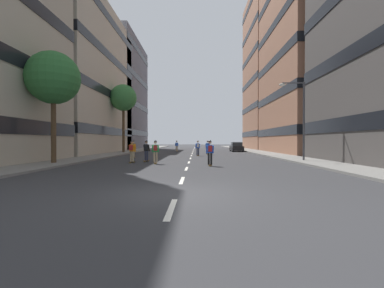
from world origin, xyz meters
The scene contains 20 objects.
ground_plane centered at (0.00, 31.35, 0.00)m, with size 188.12×188.12×0.00m, color #333335.
sidewalk_left centered at (-9.84, 35.27, 0.07)m, with size 3.08×86.22×0.14m, color gray.
sidewalk_right centered at (9.84, 35.27, 0.07)m, with size 3.08×86.22×0.14m, color gray.
lane_markings centered at (0.00, 33.00, 0.00)m, with size 0.16×72.20×0.01m.
building_left_mid centered at (-19.62, 29.61, 10.39)m, with size 16.61×22.74×20.60m.
building_left_far centered at (-19.62, 47.45, 11.30)m, with size 16.61×19.44×22.41m.
building_right_mid centered at (19.62, 29.61, 17.47)m, with size 16.61×18.44×34.75m.
building_right_far centered at (19.62, 47.45, 15.81)m, with size 16.61×16.29×31.44m.
parked_car_near centered at (7.10, 35.73, 0.70)m, with size 1.82×4.40×1.52m.
street_tree_near centered at (-9.84, 29.72, 7.81)m, with size 3.75×3.75×9.61m.
street_tree_mid centered at (-9.84, 10.82, 6.29)m, with size 3.81×3.81×8.10m.
streetlamp_right centered at (9.16, 13.90, 4.14)m, with size 2.13×0.30×6.50m.
skater_0 centered at (-4.48, 12.43, 1.02)m, with size 0.56×0.92×1.78m.
skater_1 centered at (-5.85, 18.71, 1.02)m, with size 0.55×0.91×1.78m.
skater_2 centered at (1.55, 9.86, 1.02)m, with size 0.54×0.91×1.78m.
skater_3 centered at (-2.73, 36.28, 0.98)m, with size 0.54×0.91×1.78m.
skater_4 centered at (-3.59, 13.77, 1.02)m, with size 0.57×0.92×1.78m.
skater_5 centered at (-2.47, 11.48, 1.02)m, with size 0.56×0.92×1.78m.
skater_6 centered at (0.75, 22.54, 1.02)m, with size 0.56×0.92×1.78m.
skater_7 centered at (1.97, 24.99, 0.98)m, with size 0.56×0.92×1.78m.
Camera 1 is at (0.66, -8.89, 1.73)m, focal length 25.50 mm.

